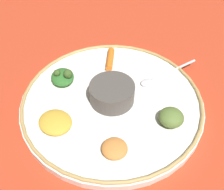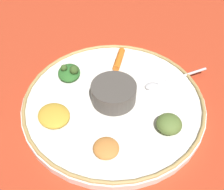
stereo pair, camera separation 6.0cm
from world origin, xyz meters
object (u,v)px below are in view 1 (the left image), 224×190
Objects in this scene: center_bowl at (112,92)px; greens_pile at (63,77)px; carrot_near_spoon at (110,58)px; spoon at (161,76)px.

greens_pile is (0.11, -0.08, -0.01)m from center_bowl.
greens_pile is 0.14m from carrot_near_spoon.
center_bowl reaches higher than greens_pile.
center_bowl is at bearing 144.30° from greens_pile.
center_bowl is at bearing 83.99° from carrot_near_spoon.
greens_pile reaches higher than carrot_near_spoon.
greens_pile is at bearing 26.85° from carrot_near_spoon.
carrot_near_spoon is (0.12, -0.09, 0.01)m from spoon.
center_bowl is 0.61× the size of spoon.
center_bowl reaches higher than carrot_near_spoon.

